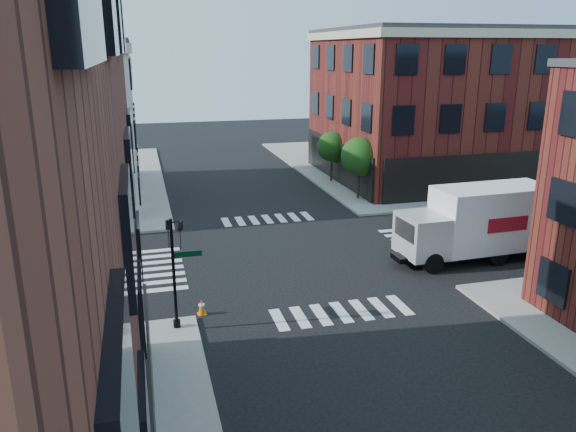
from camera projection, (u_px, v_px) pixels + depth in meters
The scene contains 8 objects.
ground at pixel (296, 256), 30.11m from camera, with size 120.00×120.00×0.00m, color black.
sidewalk_ne at pixel (445, 162), 54.71m from camera, with size 30.00×30.00×0.15m, color gray.
building_ne at pixel (475, 105), 48.26m from camera, with size 25.00×16.00×12.00m, color #471112.
tree_near at pixel (360, 158), 40.31m from camera, with size 2.69×2.69×4.49m.
tree_far at pixel (333, 148), 45.95m from camera, with size 2.43×2.43×4.07m.
signal_pole at pixel (175, 261), 21.45m from camera, with size 1.29×1.24×4.60m.
box_truck at pixel (479, 222), 29.17m from camera, with size 8.60×2.91×3.85m.
traffic_cone at pixel (202, 307), 23.37m from camera, with size 0.38×0.38×0.66m.
Camera 1 is at (-7.69, -27.18, 10.64)m, focal length 35.00 mm.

